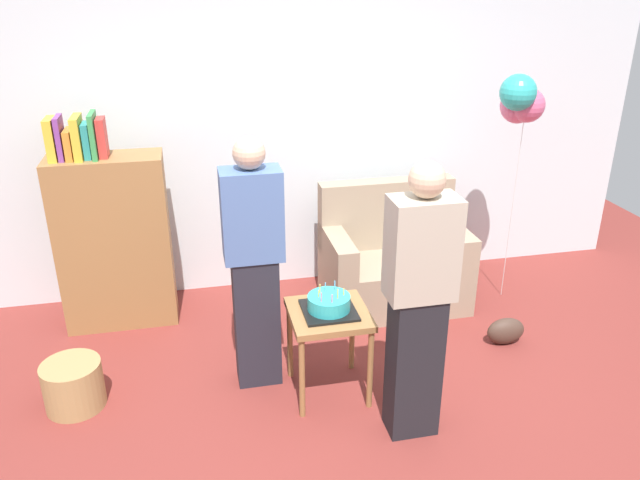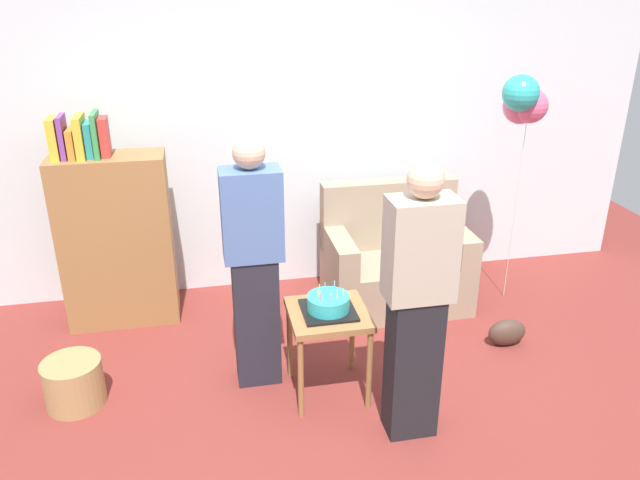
% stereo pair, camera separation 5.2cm
% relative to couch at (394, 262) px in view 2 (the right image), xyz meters
% --- Properties ---
extents(ground_plane, '(8.00, 8.00, 0.00)m').
position_rel_couch_xyz_m(ground_plane, '(-0.72, -1.46, -0.34)').
color(ground_plane, maroon).
extents(wall_back, '(6.00, 0.10, 2.70)m').
position_rel_couch_xyz_m(wall_back, '(-0.72, 0.59, 1.01)').
color(wall_back, silver).
rests_on(wall_back, ground_plane).
extents(couch, '(1.10, 0.70, 0.96)m').
position_rel_couch_xyz_m(couch, '(0.00, 0.00, 0.00)').
color(couch, gray).
rests_on(couch, ground_plane).
extents(bookshelf, '(0.80, 0.36, 1.61)m').
position_rel_couch_xyz_m(bookshelf, '(-2.12, 0.14, 0.35)').
color(bookshelf, olive).
rests_on(bookshelf, ground_plane).
extents(side_table, '(0.48, 0.48, 0.58)m').
position_rel_couch_xyz_m(side_table, '(-0.77, -1.07, 0.15)').
color(side_table, olive).
rests_on(side_table, ground_plane).
extents(birthday_cake, '(0.32, 0.32, 0.17)m').
position_rel_couch_xyz_m(birthday_cake, '(-0.77, -1.07, 0.29)').
color(birthday_cake, black).
rests_on(birthday_cake, side_table).
extents(person_blowing_candles, '(0.36, 0.22, 1.63)m').
position_rel_couch_xyz_m(person_blowing_candles, '(-1.19, -0.84, 0.49)').
color(person_blowing_candles, '#23232D').
rests_on(person_blowing_candles, ground_plane).
extents(person_holding_cake, '(0.36, 0.22, 1.63)m').
position_rel_couch_xyz_m(person_holding_cake, '(-0.38, -1.52, 0.49)').
color(person_holding_cake, black).
rests_on(person_holding_cake, ground_plane).
extents(wicker_basket, '(0.36, 0.36, 0.30)m').
position_rel_couch_xyz_m(wicker_basket, '(-2.34, -0.88, -0.19)').
color(wicker_basket, '#A88451').
rests_on(wicker_basket, ground_plane).
extents(handbag, '(0.28, 0.14, 0.20)m').
position_rel_couch_xyz_m(handbag, '(0.60, -0.80, -0.24)').
color(handbag, '#473328').
rests_on(handbag, ground_plane).
extents(balloon_bunch, '(0.38, 0.40, 1.82)m').
position_rel_couch_xyz_m(balloon_bunch, '(0.87, -0.15, 1.28)').
color(balloon_bunch, silver).
rests_on(balloon_bunch, ground_plane).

